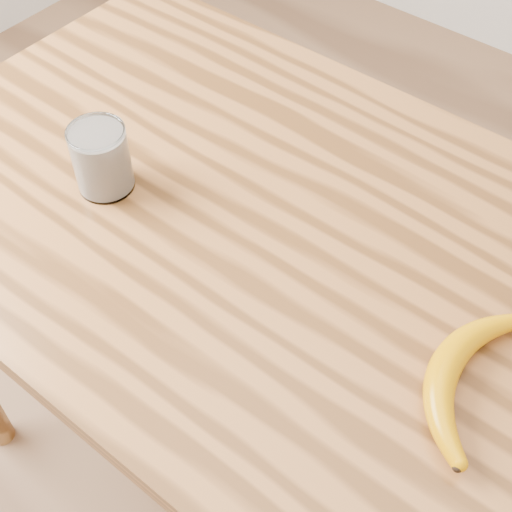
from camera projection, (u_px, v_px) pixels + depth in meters
The scene contains 3 objects.
table at pixel (250, 267), 1.17m from camera, with size 1.20×0.80×0.90m.
smoothie_glass at pixel (101, 159), 1.07m from camera, with size 0.09×0.09×0.11m.
banana at pixel (444, 367), 0.88m from camera, with size 0.12×0.33×0.04m, color #CD8400, non-canonical shape.
Camera 1 is at (0.47, -0.57, 1.68)m, focal length 50.00 mm.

